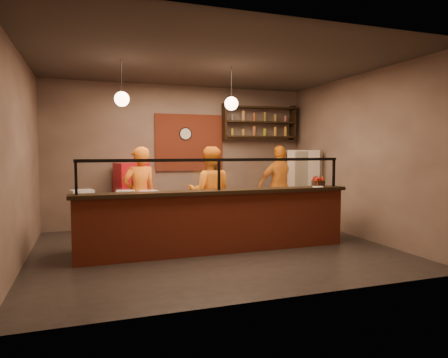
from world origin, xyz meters
name	(u,v)px	position (x,y,z in m)	size (l,w,h in m)	color
floor	(214,249)	(0.00, 0.00, 0.00)	(6.00, 6.00, 0.00)	black
ceiling	(213,63)	(0.00, 0.00, 3.20)	(6.00, 6.00, 0.00)	#39322C
wall_back	(181,156)	(0.00, 2.50, 1.60)	(6.00, 6.00, 0.00)	#7C685B
wall_left	(20,158)	(-3.00, 0.00, 1.60)	(5.00, 5.00, 0.00)	#7C685B
wall_right	(359,156)	(3.00, 0.00, 1.60)	(5.00, 5.00, 0.00)	#7C685B
wall_front	(280,160)	(0.00, -2.50, 1.60)	(6.00, 6.00, 0.00)	#7C685B
brick_patch	(190,143)	(0.20, 2.47, 1.90)	(1.60, 0.04, 1.30)	#993821
service_counter	(219,223)	(0.00, -0.30, 0.50)	(4.60, 0.25, 1.00)	#993821
counter_ledge	(219,192)	(0.00, -0.30, 1.03)	(4.70, 0.37, 0.06)	black
worktop_cabinet	(210,223)	(0.00, 0.20, 0.42)	(4.60, 0.75, 0.85)	gray
worktop	(210,198)	(0.00, 0.20, 0.88)	(4.60, 0.75, 0.05)	beige
sneeze_guard	(219,171)	(0.00, -0.30, 1.37)	(4.50, 0.05, 0.52)	white
wall_shelving	(260,122)	(1.90, 2.32, 2.40)	(1.84, 0.28, 0.85)	black
wall_clock	(185,134)	(0.10, 2.46, 2.10)	(0.30, 0.30, 0.04)	black
pendant_left	(122,99)	(-1.50, 0.20, 2.55)	(0.24, 0.24, 0.77)	black
pendant_right	(231,103)	(0.40, 0.20, 2.55)	(0.24, 0.24, 0.77)	black
cook_left	(140,195)	(-1.15, 0.89, 0.89)	(0.65, 0.43, 1.78)	orange
cook_mid	(210,192)	(0.22, 0.93, 0.90)	(0.87, 0.68, 1.79)	orange
cook_right	(280,186)	(2.05, 1.49, 0.92)	(1.07, 0.45, 1.83)	orange
fridge	(301,188)	(2.60, 1.55, 0.86)	(0.72, 0.67, 1.73)	beige
red_cooler	(132,197)	(-1.17, 2.15, 0.73)	(0.62, 0.57, 1.45)	red
pizza_dough	(245,195)	(0.67, 0.19, 0.91)	(0.48, 0.48, 0.01)	white
prep_tub_a	(125,195)	(-1.46, 0.28, 0.97)	(0.29, 0.23, 0.15)	silver
prep_tub_b	(82,195)	(-2.15, 0.37, 0.98)	(0.34, 0.27, 0.17)	silver
prep_tub_c	(149,195)	(-1.10, 0.07, 0.98)	(0.30, 0.24, 0.15)	silver
rolling_pin	(129,198)	(-1.41, 0.20, 0.93)	(0.06, 0.06, 0.35)	gold
condiment_caddy	(318,184)	(1.92, -0.26, 1.11)	(0.19, 0.15, 0.11)	black
pepper_mill	(316,181)	(1.89, -0.24, 1.16)	(0.04, 0.04, 0.19)	black
small_plate	(318,187)	(1.85, -0.37, 1.07)	(0.20, 0.20, 0.01)	white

